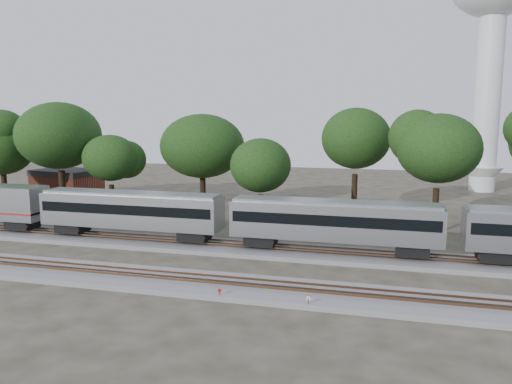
{
  "coord_description": "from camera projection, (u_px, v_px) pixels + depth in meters",
  "views": [
    {
      "loc": [
        12.54,
        -36.21,
        12.18
      ],
      "look_at": [
        1.65,
        5.0,
        5.61
      ],
      "focal_mm": 35.0,
      "sensor_mm": 36.0,
      "label": 1
    }
  ],
  "objects": [
    {
      "name": "ground",
      "position": [
        220.0,
        270.0,
        39.62
      ],
      "size": [
        160.0,
        160.0,
        0.0
      ],
      "primitive_type": "plane",
      "color": "#383328",
      "rests_on": "ground"
    },
    {
      "name": "tree_1",
      "position": [
        59.0,
        136.0,
        62.74
      ],
      "size": [
        9.81,
        9.81,
        13.83
      ],
      "color": "black",
      "rests_on": "ground"
    },
    {
      "name": "tree_5",
      "position": [
        356.0,
        139.0,
        60.18
      ],
      "size": [
        9.57,
        9.57,
        13.5
      ],
      "color": "black",
      "rests_on": "ground"
    },
    {
      "name": "train",
      "position": [
        336.0,
        220.0,
        42.71
      ],
      "size": [
        93.04,
        3.21,
        4.73
      ],
      "color": "#AAACB1",
      "rests_on": "ground"
    },
    {
      "name": "track_near",
      "position": [
        202.0,
        284.0,
        35.76
      ],
      "size": [
        160.0,
        5.0,
        0.73
      ],
      "color": "slate",
      "rests_on": "ground"
    },
    {
      "name": "tree_2",
      "position": [
        110.0,
        158.0,
        60.16
      ],
      "size": [
        7.2,
        7.2,
        10.15
      ],
      "color": "black",
      "rests_on": "ground"
    },
    {
      "name": "brick_building",
      "position": [
        67.0,
        184.0,
        73.43
      ],
      "size": [
        10.03,
        7.93,
        4.32
      ],
      "rotation": [
        0.0,
        0.0,
        -0.19
      ],
      "color": "brown",
      "rests_on": "ground"
    },
    {
      "name": "tree_6",
      "position": [
        439.0,
        149.0,
        50.22
      ],
      "size": [
        9.03,
        9.03,
        12.73
      ],
      "color": "black",
      "rests_on": "ground"
    },
    {
      "name": "water_tower",
      "position": [
        494.0,
        6.0,
        76.77
      ],
      "size": [
        14.05,
        14.05,
        38.9
      ],
      "color": "silver",
      "rests_on": "ground"
    },
    {
      "name": "switch_stand_white",
      "position": [
        308.0,
        301.0,
        31.4
      ],
      "size": [
        0.29,
        0.06,
        0.92
      ],
      "rotation": [
        0.0,
        0.0,
        0.11
      ],
      "color": "#512D19",
      "rests_on": "ground"
    },
    {
      "name": "tree_3",
      "position": [
        202.0,
        146.0,
        62.17
      ],
      "size": [
        8.52,
        8.52,
        12.01
      ],
      "color": "black",
      "rests_on": "ground"
    },
    {
      "name": "track_far",
      "position": [
        241.0,
        248.0,
        45.32
      ],
      "size": [
        160.0,
        5.0,
        0.73
      ],
      "color": "slate",
      "rests_on": "ground"
    },
    {
      "name": "tree_0",
      "position": [
        1.0,
        146.0,
        65.6
      ],
      "size": [
        8.34,
        8.34,
        11.75
      ],
      "color": "black",
      "rests_on": "ground"
    },
    {
      "name": "switch_stand_red",
      "position": [
        220.0,
        293.0,
        32.96
      ],
      "size": [
        0.28,
        0.05,
        0.87
      ],
      "rotation": [
        0.0,
        0.0,
        -0.03
      ],
      "color": "#512D19",
      "rests_on": "ground"
    },
    {
      "name": "switch_lever",
      "position": [
        262.0,
        300.0,
        32.77
      ],
      "size": [
        0.58,
        0.47,
        0.3
      ],
      "primitive_type": "cube",
      "rotation": [
        0.0,
        0.0,
        -0.41
      ],
      "color": "#512D19",
      "rests_on": "ground"
    },
    {
      "name": "tree_4",
      "position": [
        261.0,
        166.0,
        53.03
      ],
      "size": [
        7.02,
        7.02,
        9.9
      ],
      "color": "black",
      "rests_on": "ground"
    }
  ]
}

